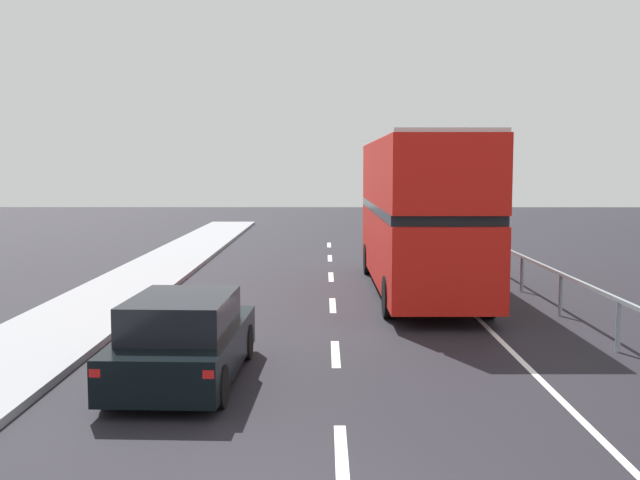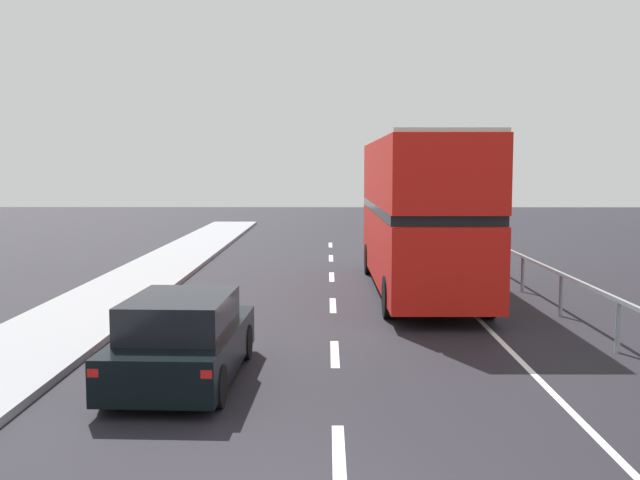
# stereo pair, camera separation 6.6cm
# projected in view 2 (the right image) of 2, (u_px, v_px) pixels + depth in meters

# --- Properties ---
(lane_paint_markings) EXTENTS (3.53, 46.00, 0.01)m
(lane_paint_markings) POSITION_uv_depth(u_px,v_px,m) (441.00, 339.00, 15.43)
(lane_paint_markings) COLOR silver
(lane_paint_markings) RESTS_ON ground
(bridge_side_railing) EXTENTS (0.10, 42.00, 1.05)m
(bridge_side_railing) POSITION_uv_depth(u_px,v_px,m) (587.00, 293.00, 15.98)
(bridge_side_railing) COLOR #88959C
(bridge_side_railing) RESTS_ON ground
(double_decker_bus_red) EXTENTS (2.66, 10.38, 4.36)m
(double_decker_bus_red) POSITION_uv_depth(u_px,v_px,m) (419.00, 210.00, 20.93)
(double_decker_bus_red) COLOR red
(double_decker_bus_red) RESTS_ON ground
(hatchback_car_near) EXTENTS (1.94, 4.28, 1.45)m
(hatchback_car_near) POSITION_uv_depth(u_px,v_px,m) (183.00, 340.00, 12.34)
(hatchback_car_near) COLOR black
(hatchback_car_near) RESTS_ON ground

